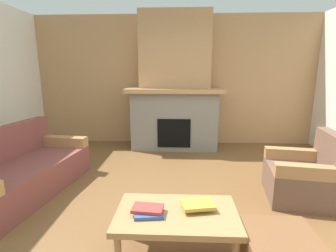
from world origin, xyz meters
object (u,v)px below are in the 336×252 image
object	(u,v)px
couch	(21,172)
armchair	(305,177)
fireplace	(175,91)
coffee_table	(177,218)

from	to	relation	value
couch	armchair	size ratio (longest dim) A/B	2.18
fireplace	coffee_table	xyz separation A→B (m)	(0.09, -3.25, -0.79)
fireplace	coffee_table	size ratio (longest dim) A/B	2.70
couch	armchair	world-z (taller)	same
fireplace	couch	bearing A→B (deg)	-131.88
coffee_table	fireplace	bearing A→B (deg)	91.53
couch	coffee_table	distance (m)	2.30
couch	armchair	distance (m)	3.59
armchair	coffee_table	world-z (taller)	armchair
fireplace	armchair	bearing A→B (deg)	-52.66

